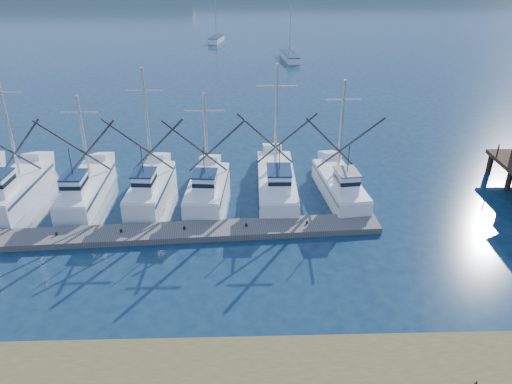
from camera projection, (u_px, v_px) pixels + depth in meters
ground at (272, 293)px, 27.01m from camera, size 500.00×500.00×0.00m
floating_dock at (137, 234)px, 31.93m from camera, size 31.56×3.97×0.42m
trawler_fleet at (145, 188)px, 35.99m from camera, size 30.84×9.19×9.72m
sailboat_near at (289, 57)px, 76.68m from camera, size 2.58×7.05×8.10m
sailboat_far at (216, 39)px, 89.13m from camera, size 2.81×5.13×8.10m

